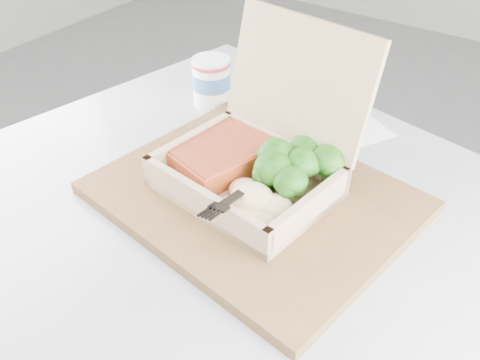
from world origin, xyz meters
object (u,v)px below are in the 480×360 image
Objects in this scene: serving_tray at (254,197)px; paper_cup at (211,80)px; cafe_table at (212,306)px; takeout_container at (263,148)px.

paper_cup reaches higher than serving_tray.
paper_cup is at bearing 138.97° from serving_tray.
cafe_table is 11.03× the size of paper_cup.
cafe_table is 0.36m from paper_cup.
cafe_table is at bearing -53.88° from paper_cup.
cafe_table is 2.35× the size of serving_tray.
serving_tray is 1.62× the size of takeout_container.
takeout_container is at bearing 102.90° from serving_tray.
cafe_table is at bearing -123.95° from serving_tray.
paper_cup reaches higher than cafe_table.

